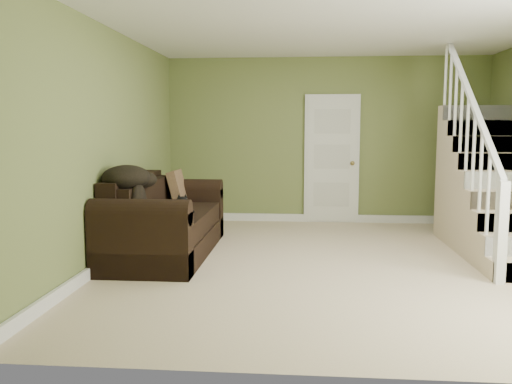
% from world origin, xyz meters
% --- Properties ---
extents(floor, '(5.00, 5.50, 0.01)m').
position_xyz_m(floor, '(0.00, 0.00, 0.00)').
color(floor, '#C9AF91').
rests_on(floor, ground).
extents(ceiling, '(5.00, 5.50, 0.01)m').
position_xyz_m(ceiling, '(0.00, 0.00, 2.60)').
color(ceiling, white).
rests_on(ceiling, wall_back).
extents(wall_back, '(5.00, 0.04, 2.60)m').
position_xyz_m(wall_back, '(0.00, 2.75, 1.30)').
color(wall_back, olive).
rests_on(wall_back, floor).
extents(wall_front, '(5.00, 0.04, 2.60)m').
position_xyz_m(wall_front, '(0.00, -2.75, 1.30)').
color(wall_front, olive).
rests_on(wall_front, floor).
extents(wall_left, '(0.04, 5.50, 2.60)m').
position_xyz_m(wall_left, '(-2.50, 0.00, 1.30)').
color(wall_left, olive).
rests_on(wall_left, floor).
extents(baseboard_back, '(5.00, 0.04, 0.12)m').
position_xyz_m(baseboard_back, '(0.00, 2.72, 0.06)').
color(baseboard_back, white).
rests_on(baseboard_back, floor).
extents(baseboard_left, '(0.04, 5.50, 0.12)m').
position_xyz_m(baseboard_left, '(-2.47, 0.00, 0.06)').
color(baseboard_left, white).
rests_on(baseboard_left, floor).
extents(door, '(0.86, 0.12, 2.02)m').
position_xyz_m(door, '(0.10, 2.71, 1.01)').
color(door, white).
rests_on(door, floor).
extents(staircase, '(1.00, 2.51, 2.82)m').
position_xyz_m(staircase, '(1.99, 0.97, 0.64)').
color(staircase, '#C9AF91').
rests_on(staircase, floor).
extents(sofa, '(1.02, 2.36, 0.94)m').
position_xyz_m(sofa, '(-2.02, 0.34, 0.36)').
color(sofa, black).
rests_on(sofa, floor).
extents(side_table, '(0.55, 0.55, 0.77)m').
position_xyz_m(side_table, '(-2.22, 1.25, 0.28)').
color(side_table, black).
rests_on(side_table, floor).
extents(cat, '(0.33, 0.54, 0.26)m').
position_xyz_m(cat, '(-1.76, 0.19, 0.61)').
color(cat, black).
rests_on(cat, sofa).
extents(banana, '(0.06, 0.17, 0.05)m').
position_xyz_m(banana, '(-1.86, 0.01, 0.53)').
color(banana, yellow).
rests_on(banana, sofa).
extents(throw_pillow, '(0.23, 0.47, 0.48)m').
position_xyz_m(throw_pillow, '(-2.01, 1.12, 0.71)').
color(throw_pillow, '#44291B').
rests_on(throw_pillow, sofa).
extents(throw_blanket, '(0.69, 0.78, 0.27)m').
position_xyz_m(throw_blanket, '(-2.27, -0.22, 0.97)').
color(throw_blanket, black).
rests_on(throw_blanket, sofa).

